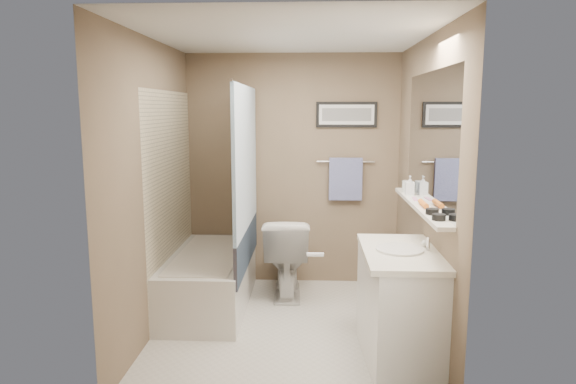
{
  "coord_description": "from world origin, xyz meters",
  "views": [
    {
      "loc": [
        0.19,
        -4.09,
        1.84
      ],
      "look_at": [
        0.0,
        0.15,
        1.15
      ],
      "focal_mm": 32.0,
      "sensor_mm": 36.0,
      "label": 1
    }
  ],
  "objects_px": {
    "candle_bowl_near": "(439,217)",
    "soap_bottle": "(410,185)",
    "hair_brush_front": "(423,204)",
    "glass_jar": "(407,186)",
    "toilet": "(286,256)",
    "vanity": "(400,309)",
    "bathtub": "(210,280)",
    "candle_bowl_far": "(432,212)"
  },
  "relations": [
    {
      "from": "candle_bowl_far",
      "to": "hair_brush_front",
      "type": "height_order",
      "value": "hair_brush_front"
    },
    {
      "from": "bathtub",
      "to": "toilet",
      "type": "bearing_deg",
      "value": 26.0
    },
    {
      "from": "toilet",
      "to": "vanity",
      "type": "bearing_deg",
      "value": 121.82
    },
    {
      "from": "candle_bowl_near",
      "to": "candle_bowl_far",
      "type": "xyz_separation_m",
      "value": [
        0.0,
        0.19,
        0.0
      ]
    },
    {
      "from": "vanity",
      "to": "toilet",
      "type": "bearing_deg",
      "value": 120.55
    },
    {
      "from": "candle_bowl_far",
      "to": "bathtub",
      "type": "bearing_deg",
      "value": 149.64
    },
    {
      "from": "candle_bowl_near",
      "to": "hair_brush_front",
      "type": "distance_m",
      "value": 0.47
    },
    {
      "from": "toilet",
      "to": "glass_jar",
      "type": "height_order",
      "value": "glass_jar"
    },
    {
      "from": "bathtub",
      "to": "vanity",
      "type": "xyz_separation_m",
      "value": [
        1.6,
        -0.99,
        0.15
      ]
    },
    {
      "from": "bathtub",
      "to": "toilet",
      "type": "height_order",
      "value": "toilet"
    },
    {
      "from": "candle_bowl_near",
      "to": "soap_bottle",
      "type": "bearing_deg",
      "value": 90.0
    },
    {
      "from": "soap_bottle",
      "to": "candle_bowl_far",
      "type": "bearing_deg",
      "value": -90.0
    },
    {
      "from": "bathtub",
      "to": "vanity",
      "type": "relative_size",
      "value": 1.67
    },
    {
      "from": "bathtub",
      "to": "candle_bowl_far",
      "type": "xyz_separation_m",
      "value": [
        1.79,
        -1.05,
        0.89
      ]
    },
    {
      "from": "bathtub",
      "to": "candle_bowl_far",
      "type": "height_order",
      "value": "candle_bowl_far"
    },
    {
      "from": "hair_brush_front",
      "to": "toilet",
      "type": "bearing_deg",
      "value": 134.5
    },
    {
      "from": "candle_bowl_near",
      "to": "bathtub",
      "type": "bearing_deg",
      "value": 145.38
    },
    {
      "from": "toilet",
      "to": "glass_jar",
      "type": "relative_size",
      "value": 7.93
    },
    {
      "from": "vanity",
      "to": "hair_brush_front",
      "type": "relative_size",
      "value": 4.09
    },
    {
      "from": "toilet",
      "to": "glass_jar",
      "type": "bearing_deg",
      "value": 156.66
    },
    {
      "from": "candle_bowl_far",
      "to": "hair_brush_front",
      "type": "xyz_separation_m",
      "value": [
        0.0,
        0.29,
        0.0
      ]
    },
    {
      "from": "soap_bottle",
      "to": "glass_jar",
      "type": "bearing_deg",
      "value": 90.0
    },
    {
      "from": "candle_bowl_near",
      "to": "candle_bowl_far",
      "type": "height_order",
      "value": "same"
    },
    {
      "from": "soap_bottle",
      "to": "toilet",
      "type": "bearing_deg",
      "value": 152.72
    },
    {
      "from": "toilet",
      "to": "vanity",
      "type": "xyz_separation_m",
      "value": [
        0.9,
        -1.34,
        0.0
      ]
    },
    {
      "from": "candle_bowl_far",
      "to": "glass_jar",
      "type": "distance_m",
      "value": 0.97
    },
    {
      "from": "candle_bowl_far",
      "to": "hair_brush_front",
      "type": "distance_m",
      "value": 0.29
    },
    {
      "from": "glass_jar",
      "to": "toilet",
      "type": "bearing_deg",
      "value": 158.72
    },
    {
      "from": "candle_bowl_far",
      "to": "hair_brush_front",
      "type": "relative_size",
      "value": 0.41
    },
    {
      "from": "glass_jar",
      "to": "soap_bottle",
      "type": "distance_m",
      "value": 0.14
    },
    {
      "from": "vanity",
      "to": "glass_jar",
      "type": "distance_m",
      "value": 1.21
    },
    {
      "from": "hair_brush_front",
      "to": "glass_jar",
      "type": "height_order",
      "value": "glass_jar"
    },
    {
      "from": "toilet",
      "to": "candle_bowl_near",
      "type": "xyz_separation_m",
      "value": [
        1.08,
        -1.58,
        0.74
      ]
    },
    {
      "from": "soap_bottle",
      "to": "candle_bowl_near",
      "type": "bearing_deg",
      "value": -90.0
    },
    {
      "from": "vanity",
      "to": "candle_bowl_far",
      "type": "xyz_separation_m",
      "value": [
        0.19,
        -0.05,
        0.73
      ]
    },
    {
      "from": "bathtub",
      "to": "soap_bottle",
      "type": "height_order",
      "value": "soap_bottle"
    },
    {
      "from": "vanity",
      "to": "hair_brush_front",
      "type": "bearing_deg",
      "value": 48.52
    },
    {
      "from": "hair_brush_front",
      "to": "soap_bottle",
      "type": "distance_m",
      "value": 0.55
    },
    {
      "from": "soap_bottle",
      "to": "vanity",
      "type": "bearing_deg",
      "value": -103.36
    },
    {
      "from": "vanity",
      "to": "bathtub",
      "type": "bearing_deg",
      "value": 144.83
    },
    {
      "from": "candle_bowl_far",
      "to": "hair_brush_front",
      "type": "bearing_deg",
      "value": 90.0
    },
    {
      "from": "candle_bowl_near",
      "to": "glass_jar",
      "type": "bearing_deg",
      "value": 90.0
    }
  ]
}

